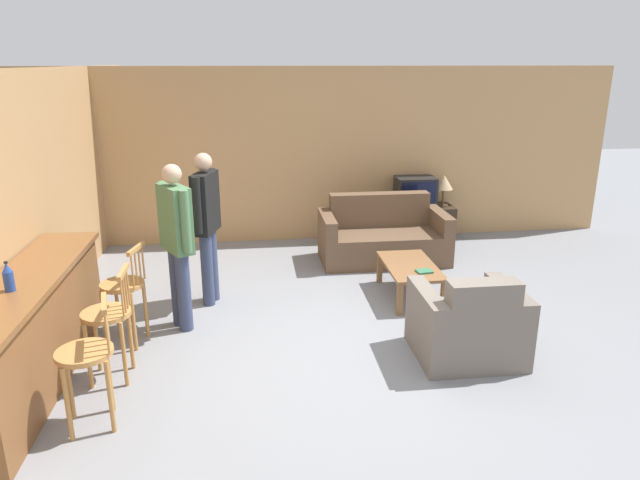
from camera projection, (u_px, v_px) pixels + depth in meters
ground_plane at (351, 351)px, 5.48m from camera, size 24.00×24.00×0.00m
wall_back at (310, 156)px, 8.60m from camera, size 9.40×0.08×2.60m
wall_left at (40, 196)px, 6.01m from camera, size 0.08×8.71×2.60m
bar_counter at (33, 331)px, 4.81m from camera, size 0.55×2.67×0.96m
bar_chair_near at (87, 360)px, 4.21m from camera, size 0.50×0.50×1.00m
bar_chair_mid at (109, 321)px, 4.86m from camera, size 0.42×0.42×1.00m
bar_chair_far at (124, 291)px, 5.48m from camera, size 0.50×0.50×1.00m
couch_far at (383, 238)px, 7.93m from camera, size 1.73×0.88×0.89m
armchair_near at (468, 326)px, 5.28m from camera, size 0.95×0.84×0.86m
coffee_table at (410, 269)px, 6.65m from camera, size 0.57×1.06×0.40m
tv_unit at (414, 223)px, 8.80m from camera, size 1.20×0.47×0.54m
tv at (415, 192)px, 8.65m from camera, size 0.59×0.42×0.46m
bottle at (8, 278)px, 4.39m from camera, size 0.08×0.08×0.24m
book_on_table at (424, 271)px, 6.40m from camera, size 0.19×0.16×0.02m
table_lamp at (444, 183)px, 8.66m from camera, size 0.27×0.27×0.48m
person_by_window at (207, 220)px, 6.31m from camera, size 0.29×0.56×1.73m
person_by_counter at (177, 238)px, 5.70m from camera, size 0.39×0.54×1.72m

